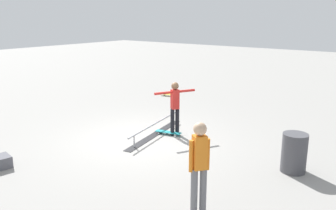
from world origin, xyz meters
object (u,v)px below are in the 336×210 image
(bystander_orange_shirt, at_px, (199,163))
(loose_skateboard_yellow, at_px, (169,94))
(trash_bin, at_px, (294,153))
(skateboard_main, at_px, (168,132))
(grind_rail, at_px, (155,130))
(skater_main, at_px, (175,105))

(bystander_orange_shirt, distance_m, loose_skateboard_yellow, 9.62)
(trash_bin, bearing_deg, loose_skateboard_yellow, -122.72)
(bystander_orange_shirt, distance_m, trash_bin, 2.96)
(skateboard_main, distance_m, bystander_orange_shirt, 4.46)
(bystander_orange_shirt, bearing_deg, loose_skateboard_yellow, -103.52)
(grind_rail, distance_m, loose_skateboard_yellow, 5.25)
(bystander_orange_shirt, height_order, trash_bin, bystander_orange_shirt)
(grind_rail, relative_size, trash_bin, 3.39)
(bystander_orange_shirt, bearing_deg, grind_rail, -94.25)
(skateboard_main, height_order, bystander_orange_shirt, bystander_orange_shirt)
(grind_rail, bearing_deg, trash_bin, 78.21)
(loose_skateboard_yellow, xyz_separation_m, trash_bin, (4.49, 6.99, 0.38))
(grind_rail, distance_m, trash_bin, 4.17)
(grind_rail, bearing_deg, skateboard_main, 117.49)
(bystander_orange_shirt, bearing_deg, skater_main, -102.03)
(grind_rail, xyz_separation_m, bystander_orange_shirt, (2.87, 3.38, 0.81))
(grind_rail, bearing_deg, loose_skateboard_yellow, -158.35)
(grind_rail, xyz_separation_m, skater_main, (-0.36, 0.48, 0.78))
(trash_bin, bearing_deg, bystander_orange_shirt, -15.60)
(grind_rail, height_order, bystander_orange_shirt, bystander_orange_shirt)
(skateboard_main, distance_m, trash_bin, 3.87)
(loose_skateboard_yellow, bearing_deg, grind_rail, 110.70)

